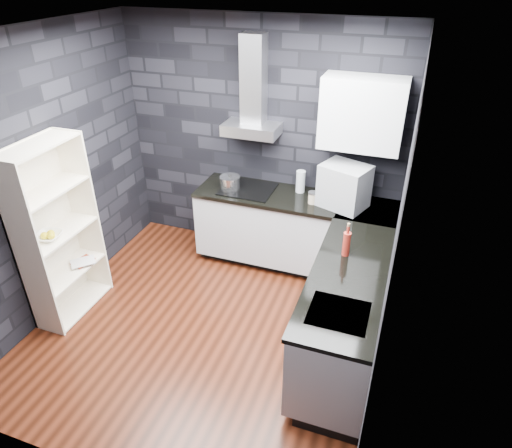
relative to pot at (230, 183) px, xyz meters
The scene contains 28 objects.
ground 1.59m from the pot, 79.07° to the right, with size 3.20×3.20×0.00m, color #4A1C0E.
ceiling 2.14m from the pot, 79.07° to the right, with size 3.20×3.20×0.00m, color silver.
wall_back 0.59m from the pot, 58.28° to the left, with size 3.20×0.05×2.70m, color black.
wall_front 2.90m from the pot, 85.23° to the right, with size 3.20×0.05×2.70m, color black.
wall_left 1.90m from the pot, 138.22° to the right, with size 0.05×3.20×2.70m, color black.
wall_right 2.27m from the pot, 33.59° to the right, with size 0.05×3.20×2.70m, color black.
toekick_back 1.19m from the pot, ahead, with size 2.18×0.50×0.10m, color black.
toekick_right 2.16m from the pot, 35.78° to the right, with size 0.50×1.78×0.10m, color black.
counter_back_cab 0.89m from the pot, ahead, with size 2.20×0.60×0.76m, color silver.
counter_right_cab 1.98m from the pot, 36.48° to the right, with size 0.60×1.80×0.76m, color silver.
counter_back_top 0.75m from the pot, ahead, with size 2.20×0.62×0.04m, color black.
counter_right_top 1.91m from the pot, 36.66° to the right, with size 0.62×1.80×0.04m, color black.
counter_corner_top 1.54m from the pot, ahead, with size 0.62×0.62×0.04m, color black.
hood_body 0.64m from the pot, 45.43° to the left, with size 0.60×0.34×0.12m, color #B1B0B5.
hood_chimney 1.14m from the pot, 54.17° to the left, with size 0.24×0.20×0.90m, color #B1B0B5.
upper_cabinet 1.61m from the pot, ahead, with size 0.80×0.35×0.70m, color silver.
cooktop 0.21m from the pot, 18.14° to the left, with size 0.58×0.50×0.01m, color black.
sink_rim 2.25m from the pot, 46.78° to the right, with size 0.44×0.40×0.01m, color #B1B0B5.
pot is the anchor object (origin of this frame).
glass_vase 0.79m from the pot, 15.18° to the left, with size 0.10×0.10×0.25m, color silver.
storage_jar 0.95m from the pot, ahead, with size 0.09×0.09×0.11m, color #C1AB8C.
utensil_crock 1.14m from the pot, ahead, with size 0.09×0.09×0.12m, color silver.
appliance_garage 1.27m from the pot, ahead, with size 0.46×0.36×0.46m, color #9EA1A5.
red_bottle 1.69m from the pot, 30.83° to the right, with size 0.07×0.07×0.23m, color #A0271B.
bookshelf 1.85m from the pot, 129.69° to the right, with size 0.34×0.80×1.80m, color #F9ECCE.
fruit_bowl 1.94m from the pot, 127.52° to the right, with size 0.23×0.23×0.06m, color white.
book_red 1.77m from the pot, 133.95° to the right, with size 0.15×0.02×0.21m, color maroon.
book_second 1.73m from the pot, 133.85° to the right, with size 0.17×0.02×0.23m, color #B2B2B2.
Camera 1 is at (1.58, -3.02, 3.18)m, focal length 32.00 mm.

